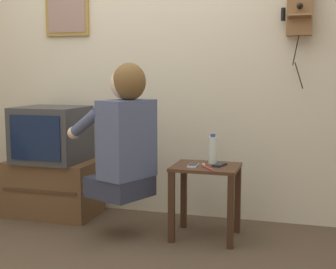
% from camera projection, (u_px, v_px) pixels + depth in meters
% --- Properties ---
extents(ground_plane, '(14.00, 14.00, 0.00)m').
position_uv_depth(ground_plane, '(101.00, 269.00, 2.70)').
color(ground_plane, '#4C3D2D').
extents(wall_back, '(6.80, 0.05, 2.55)m').
position_uv_depth(wall_back, '(162.00, 55.00, 3.68)').
color(wall_back, beige).
rests_on(wall_back, ground_plane).
extents(side_table, '(0.44, 0.37, 0.50)m').
position_uv_depth(side_table, '(206.00, 184.00, 3.19)').
color(side_table, '#422819').
rests_on(side_table, ground_plane).
extents(person, '(0.61, 0.54, 0.91)m').
position_uv_depth(person, '(124.00, 134.00, 3.15)').
color(person, '#2D3347').
rests_on(person, ground_plane).
extents(tv_stand, '(0.70, 0.43, 0.44)m').
position_uv_depth(tv_stand, '(53.00, 188.00, 3.74)').
color(tv_stand, brown).
rests_on(tv_stand, ground_plane).
extents(television, '(0.51, 0.47, 0.43)m').
position_uv_depth(television, '(51.00, 134.00, 3.67)').
color(television, '#38383A').
rests_on(television, tv_stand).
extents(wall_phone_antique, '(0.22, 0.18, 0.75)m').
position_uv_depth(wall_phone_antique, '(300.00, 11.00, 3.28)').
color(wall_phone_antique, brown).
extents(framed_picture, '(0.38, 0.03, 0.40)m').
position_uv_depth(framed_picture, '(67.00, 11.00, 3.83)').
color(framed_picture, olive).
extents(cell_phone_held, '(0.06, 0.13, 0.01)m').
position_uv_depth(cell_phone_held, '(193.00, 165.00, 3.15)').
color(cell_phone_held, silver).
rests_on(cell_phone_held, side_table).
extents(cell_phone_spare, '(0.09, 0.14, 0.01)m').
position_uv_depth(cell_phone_spare, '(219.00, 165.00, 3.16)').
color(cell_phone_spare, black).
rests_on(cell_phone_spare, side_table).
extents(water_bottle, '(0.06, 0.06, 0.21)m').
position_uv_depth(water_bottle, '(213.00, 150.00, 3.23)').
color(water_bottle, silver).
rests_on(water_bottle, side_table).
extents(toothbrush, '(0.10, 0.14, 0.02)m').
position_uv_depth(toothbrush, '(207.00, 167.00, 3.08)').
color(toothbrush, '#D83F4C').
rests_on(toothbrush, side_table).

